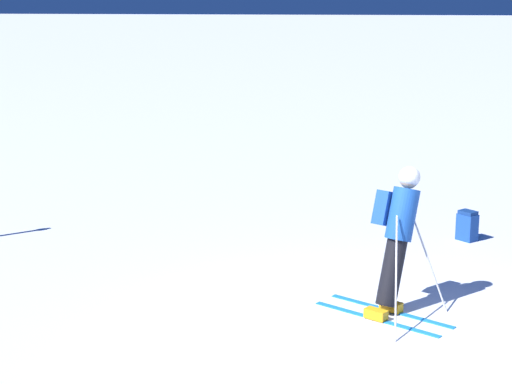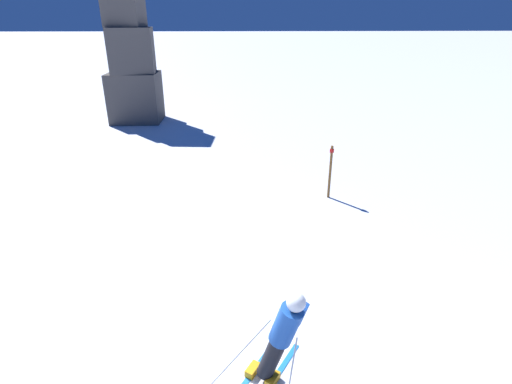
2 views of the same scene
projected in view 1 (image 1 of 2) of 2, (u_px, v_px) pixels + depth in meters
ground_plane at (384, 330)px, 10.31m from camera, size 300.00×300.00×0.00m
skier at (397, 231)px, 10.78m from camera, size 1.51×1.75×1.88m
spare_backpack at (467, 226)px, 13.99m from camera, size 0.37×0.37×0.50m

